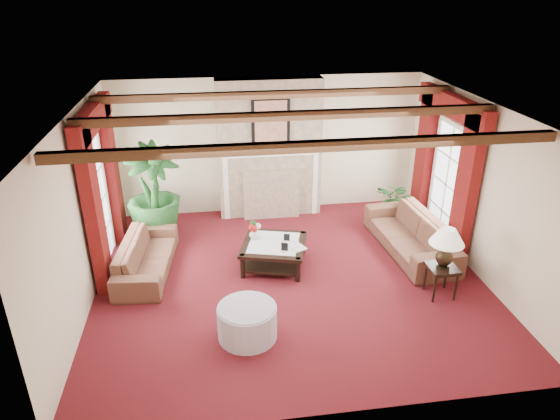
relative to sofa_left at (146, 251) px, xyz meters
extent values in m
plane|color=#480D11|center=(2.26, -0.57, -0.37)|extent=(6.00, 6.00, 0.00)
plane|color=white|center=(2.26, -0.57, 2.33)|extent=(6.00, 6.00, 0.00)
cube|color=beige|center=(2.26, 2.18, 0.98)|extent=(6.00, 0.02, 2.70)
cube|color=beige|center=(-0.74, -0.57, 0.98)|extent=(0.02, 5.50, 2.70)
cube|color=beige|center=(5.26, -0.57, 0.98)|extent=(0.02, 5.50, 2.70)
imported|color=#320D15|center=(0.00, 0.00, 0.00)|extent=(2.00, 0.93, 0.74)
imported|color=#320D15|center=(4.48, 0.04, 0.06)|extent=(2.30, 0.96, 0.86)
imported|color=black|center=(0.07, 1.26, 0.12)|extent=(2.41, 2.54, 0.97)
imported|color=black|center=(4.66, 1.24, -0.05)|extent=(1.53, 1.53, 0.64)
cylinder|color=#9890A4|center=(1.47, -1.88, -0.14)|extent=(0.79, 0.79, 0.46)
imported|color=silver|center=(1.77, 0.09, 0.13)|extent=(0.23, 0.23, 0.18)
imported|color=black|center=(2.31, -0.37, 0.19)|extent=(0.24, 0.19, 0.30)
camera|label=1|loc=(1.13, -7.23, 3.97)|focal=32.00mm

